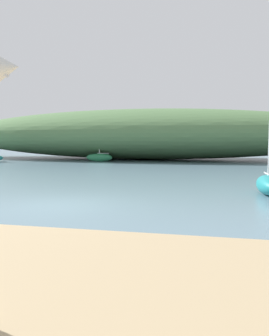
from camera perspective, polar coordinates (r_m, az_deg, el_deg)
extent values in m
plane|color=slate|center=(11.91, -12.09, -5.82)|extent=(120.00, 120.00, 0.00)
ellipsoid|color=#517547|center=(38.42, 1.43, 5.44)|extent=(43.75, 13.06, 5.34)
cone|color=silver|center=(3.73, -19.71, 14.94)|extent=(0.24, 0.28, 0.28)
ellipsoid|color=teal|center=(14.71, 20.63, -2.56)|extent=(0.92, 2.43, 0.75)
cylinder|color=silver|center=(14.61, 20.78, 2.57)|extent=(0.08, 0.08, 2.33)
cylinder|color=silver|center=(15.03, 20.43, -0.88)|extent=(0.10, 1.08, 0.06)
ellipsoid|color=#287A4C|center=(34.19, -5.66, 1.69)|extent=(2.60, 0.90, 0.77)
cylinder|color=silver|center=(34.15, -5.68, 4.22)|extent=(0.08, 0.08, 2.71)
cylinder|color=silver|center=(34.07, -5.05, 2.36)|extent=(1.15, 0.12, 0.06)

